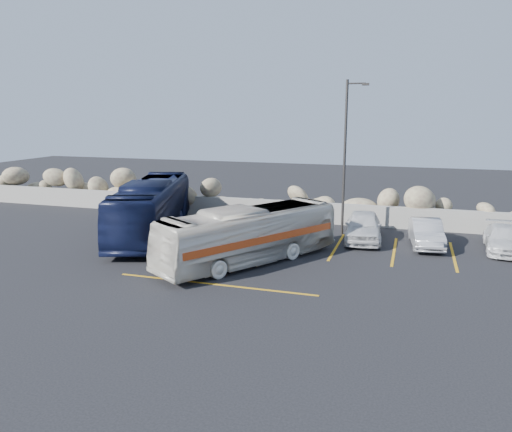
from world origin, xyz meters
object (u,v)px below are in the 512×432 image
(tour_coach, at_px, (152,208))
(car_c, at_px, (504,239))
(car_b, at_px, (426,233))
(lamppost, at_px, (346,154))
(vintage_bus, at_px, (249,235))
(car_a, at_px, (363,226))

(tour_coach, bearing_deg, car_c, -10.05)
(car_c, bearing_deg, car_b, -174.74)
(car_c, bearing_deg, lamppost, 176.21)
(vintage_bus, bearing_deg, car_b, 67.33)
(car_a, bearing_deg, lamppost, 135.64)
(car_a, xyz_separation_m, car_c, (6.49, 0.04, -0.17))
(tour_coach, distance_m, car_a, 10.99)
(lamppost, relative_size, car_c, 2.01)
(car_b, xyz_separation_m, car_c, (3.46, 0.14, -0.07))
(lamppost, bearing_deg, car_c, -6.67)
(vintage_bus, distance_m, car_b, 9.00)
(lamppost, height_order, car_c, lamppost)
(vintage_bus, height_order, car_b, vintage_bus)
(lamppost, distance_m, car_b, 5.62)
(car_b, bearing_deg, lamppost, 160.07)
(tour_coach, relative_size, car_c, 2.64)
(lamppost, bearing_deg, vintage_bus, -117.27)
(vintage_bus, bearing_deg, car_c, 58.38)
(vintage_bus, relative_size, tour_coach, 0.84)
(tour_coach, distance_m, car_b, 13.96)
(car_c, bearing_deg, car_a, -176.79)
(lamppost, xyz_separation_m, car_c, (7.61, -0.89, -3.72))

